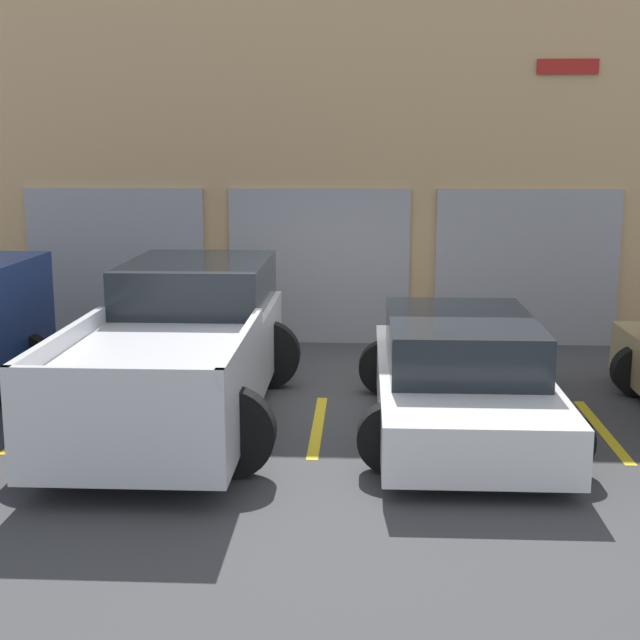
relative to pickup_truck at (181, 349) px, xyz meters
The scene contains 7 objects.
ground_plane 2.03m from the pickup_truck, 33.56° to the left, with size 28.00×28.00×0.00m, color #3D3D3F.
shophouse_building 5.06m from the pickup_truck, 70.25° to the left, with size 12.59×0.68×5.98m.
pickup_truck is the anchor object (origin of this frame).
sedan_white 3.13m from the pickup_truck, ahead, with size 2.23×4.39×1.23m.
parking_stripe_left 1.77m from the pickup_truck, behind, with size 0.12×2.20×0.01m, color gold.
parking_stripe_centre 1.77m from the pickup_truck, ahead, with size 0.12×2.20×0.01m, color gold.
parking_stripe_right 4.75m from the pickup_truck, ahead, with size 0.12×2.20×0.01m, color gold.
Camera 1 is at (0.50, -10.74, 3.08)m, focal length 50.00 mm.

